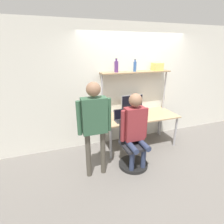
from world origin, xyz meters
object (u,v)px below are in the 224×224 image
laptop (122,117)px  bottle_blue (135,66)px  monitor (132,103)px  person_standing (94,119)px  office_chair (133,152)px  person_seated (135,126)px  storage_box (157,67)px  bottle_purple (116,67)px  cell_phone (133,119)px

laptop → bottle_blue: 1.14m
monitor → person_standing: 1.44m
office_chair → person_seated: person_seated is taller
person_standing → bottle_blue: (1.15, 0.93, 0.72)m
storage_box → bottle_purple: bearing=180.0°
storage_box → laptop: bearing=-159.7°
person_seated → person_standing: bearing=178.7°
laptop → person_standing: (-0.72, -0.56, 0.27)m
office_chair → bottle_blue: size_ratio=3.62×
laptop → cell_phone: (0.24, -0.02, -0.06)m
person_seated → storage_box: storage_box is taller
monitor → storage_box: size_ratio=2.46×
person_standing → storage_box: size_ratio=7.91×
office_chair → bottle_purple: 1.77m
office_chair → bottle_blue: 1.81m
person_standing → bottle_purple: bearing=52.1°
person_standing → bottle_purple: (0.72, 0.93, 0.73)m
monitor → bottle_blue: bottle_blue is taller
bottle_purple → bottle_blue: bearing=-0.0°
bottle_purple → storage_box: 1.00m
office_chair → person_standing: (-0.74, -0.03, 0.79)m
laptop → bottle_purple: 1.07m
person_seated → laptop: bearing=91.4°
laptop → person_standing: 0.96m
laptop → cell_phone: laptop is taller
laptop → person_seated: person_seated is taller
bottle_purple → storage_box: bottle_purple is taller
laptop → monitor: bearing=41.9°
monitor → laptop: bearing=-138.1°
laptop → person_standing: bearing=-142.2°
cell_phone → bottle_blue: bearing=64.2°
laptop → person_seated: (0.01, -0.58, 0.05)m
laptop → office_chair: (0.01, -0.53, -0.52)m
laptop → storage_box: size_ratio=1.57×
monitor → person_seated: (-0.38, -0.93, -0.13)m
office_chair → person_standing: size_ratio=0.55×
office_chair → monitor: bearing=66.8°
cell_phone → storage_box: size_ratio=0.70×
cell_phone → storage_box: 1.33m
monitor → bottle_blue: bearing=24.1°
bottle_purple → bottle_blue: 0.43m
monitor → storage_box: 0.99m
monitor → office_chair: monitor is taller
office_chair → person_seated: 0.57m
monitor → laptop: size_ratio=1.56×
person_seated → storage_box: size_ratio=6.76×
bottle_purple → monitor: bearing=-2.5°
storage_box → bottle_blue: bearing=-180.0°
cell_phone → bottle_purple: 1.15m
person_standing → bottle_blue: bearing=38.9°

